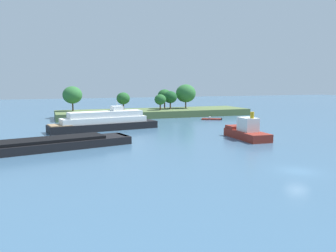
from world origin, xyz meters
The scene contains 5 objects.
ground_plane centered at (0.00, 0.00, 0.00)m, with size 400.00×400.00×0.00m, color #3D607F.
treeline_island centered at (3.84, 70.60, 2.49)m, with size 60.72×15.84×10.03m.
white_riverboat centered at (-16.14, 43.85, 1.83)m, with size 25.00×8.95×6.73m.
tugboat centered at (7.43, 22.70, 1.38)m, with size 4.47×11.38×5.30m.
small_motorboat centered at (16.23, 54.16, 0.24)m, with size 5.67×3.98×0.92m.
Camera 1 is at (-28.45, -32.01, 10.72)m, focal length 36.00 mm.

